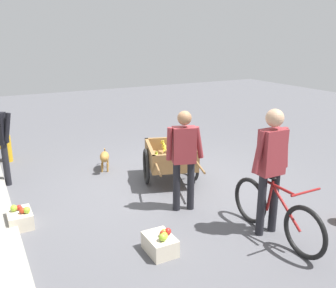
{
  "coord_description": "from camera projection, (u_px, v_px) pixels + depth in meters",
  "views": [
    {
      "loc": [
        -5.43,
        2.86,
        2.61
      ],
      "look_at": [
        0.06,
        -0.06,
        0.75
      ],
      "focal_mm": 39.67,
      "sensor_mm": 36.0,
      "label": 1
    }
  ],
  "objects": [
    {
      "name": "ground_plane",
      "position": [
        166.0,
        186.0,
        6.62
      ],
      "size": [
        24.0,
        24.0,
        0.0
      ],
      "primitive_type": "plane",
      "color": "#56565B"
    },
    {
      "name": "fruit_cart",
      "position": [
        170.0,
        159.0,
        6.69
      ],
      "size": [
        1.8,
        1.24,
        0.71
      ],
      "color": "olive",
      "rests_on": "ground"
    },
    {
      "name": "vendor_person",
      "position": [
        184.0,
        153.0,
        5.48
      ],
      "size": [
        0.3,
        0.55,
        1.55
      ],
      "color": "black",
      "rests_on": "ground"
    },
    {
      "name": "bicycle",
      "position": [
        275.0,
        213.0,
        4.84
      ],
      "size": [
        1.66,
        0.46,
        0.85
      ],
      "color": "black",
      "rests_on": "ground"
    },
    {
      "name": "cyclist_person",
      "position": [
        271.0,
        161.0,
        4.77
      ],
      "size": [
        0.23,
        0.59,
        1.71
      ],
      "color": "black",
      "rests_on": "ground"
    },
    {
      "name": "dog",
      "position": [
        104.0,
        157.0,
        7.29
      ],
      "size": [
        0.64,
        0.32,
        0.4
      ],
      "color": "#AD7A38",
      "rests_on": "ground"
    },
    {
      "name": "fire_hydrant",
      "position": [
        7.0,
        146.0,
        7.79
      ],
      "size": [
        0.25,
        0.25,
        0.67
      ],
      "color": "gold",
      "rests_on": "ground"
    },
    {
      "name": "apple_crate",
      "position": [
        20.0,
        218.0,
        5.2
      ],
      "size": [
        0.44,
        0.32,
        0.32
      ],
      "color": "beige",
      "rests_on": "ground"
    },
    {
      "name": "mixed_fruit_crate",
      "position": [
        160.0,
        243.0,
        4.57
      ],
      "size": [
        0.44,
        0.32,
        0.31
      ],
      "color": "beige",
      "rests_on": "ground"
    }
  ]
}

